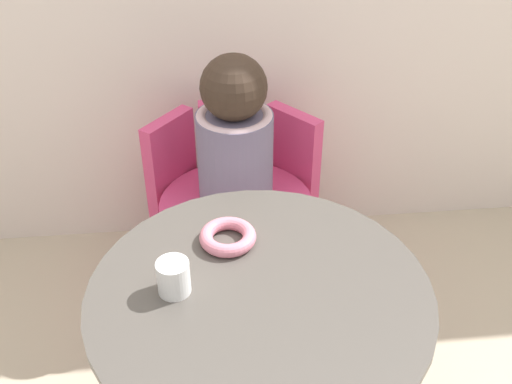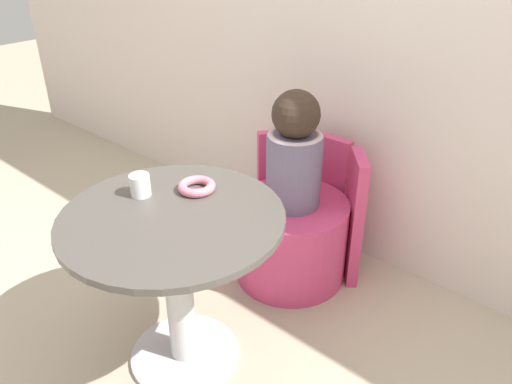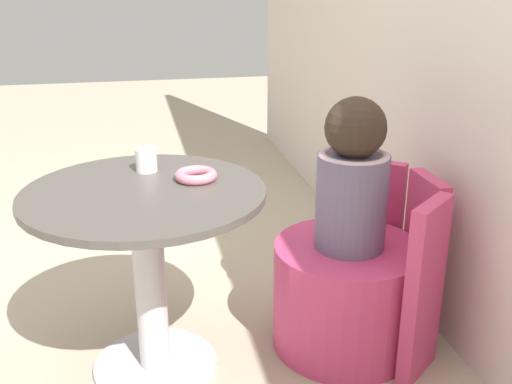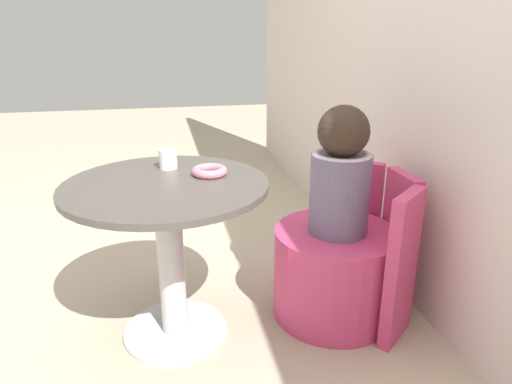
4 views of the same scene
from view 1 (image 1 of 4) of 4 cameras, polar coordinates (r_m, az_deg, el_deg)
The scene contains 6 objects.
round_table at distance 1.47m, azimuth 0.32°, elevation -14.45°, with size 0.77×0.77×0.66m.
tub_chair at distance 2.16m, azimuth -1.79°, elevation -5.23°, with size 0.53×0.53×0.40m.
booth_backrest at distance 2.27m, azimuth -2.26°, elevation 0.62°, with size 0.62×0.23×0.63m.
child_figure at distance 1.90m, azimuth -2.03°, elevation 5.14°, with size 0.25×0.25×0.53m.
donut at distance 1.45m, azimuth -2.70°, elevation -4.28°, with size 0.14×0.14×0.03m.
cup at distance 1.32m, azimuth -7.86°, elevation -8.04°, with size 0.07×0.07×0.08m.
Camera 1 is at (-0.17, -0.93, 1.60)m, focal length 42.00 mm.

